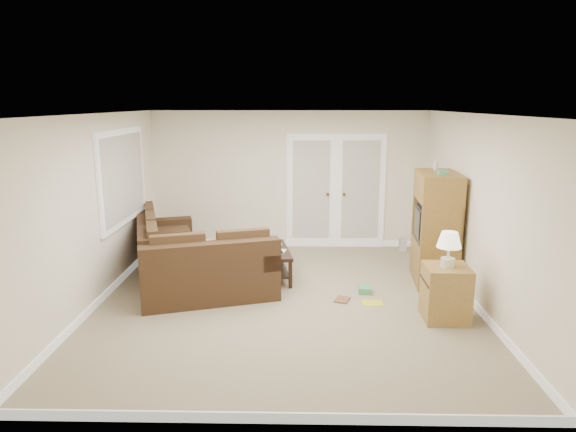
{
  "coord_description": "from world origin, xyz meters",
  "views": [
    {
      "loc": [
        0.17,
        -6.57,
        2.64
      ],
      "look_at": [
        0.02,
        0.36,
        1.1
      ],
      "focal_mm": 32.0,
      "sensor_mm": 36.0,
      "label": 1
    }
  ],
  "objects_px": {
    "sectional_sofa": "(185,261)",
    "coffee_table": "(270,262)",
    "tv_armoire": "(435,227)",
    "side_cabinet": "(446,288)"
  },
  "relations": [
    {
      "from": "side_cabinet",
      "to": "coffee_table",
      "type": "bearing_deg",
      "value": 146.54
    },
    {
      "from": "sectional_sofa",
      "to": "coffee_table",
      "type": "xyz_separation_m",
      "value": [
        1.26,
        0.29,
        -0.09
      ]
    },
    {
      "from": "side_cabinet",
      "to": "sectional_sofa",
      "type": "bearing_deg",
      "value": 161.31
    },
    {
      "from": "sectional_sofa",
      "to": "coffee_table",
      "type": "height_order",
      "value": "sectional_sofa"
    },
    {
      "from": "coffee_table",
      "to": "tv_armoire",
      "type": "height_order",
      "value": "tv_armoire"
    },
    {
      "from": "sectional_sofa",
      "to": "tv_armoire",
      "type": "height_order",
      "value": "tv_armoire"
    },
    {
      "from": "tv_armoire",
      "to": "coffee_table",
      "type": "bearing_deg",
      "value": -178.03
    },
    {
      "from": "sectional_sofa",
      "to": "coffee_table",
      "type": "distance_m",
      "value": 1.29
    },
    {
      "from": "coffee_table",
      "to": "side_cabinet",
      "type": "xyz_separation_m",
      "value": [
        2.25,
        -1.54,
        0.16
      ]
    },
    {
      "from": "coffee_table",
      "to": "tv_armoire",
      "type": "bearing_deg",
      "value": -12.65
    }
  ]
}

